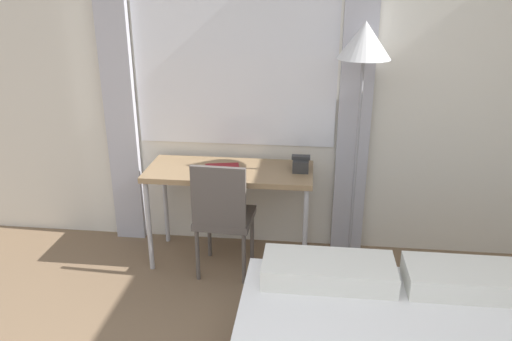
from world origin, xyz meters
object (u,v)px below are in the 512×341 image
desk_chair (223,213)px  telephone (301,164)px  desk (230,178)px  book (222,169)px  standing_lamp (363,63)px

desk_chair → telephone: desk_chair is taller
desk → desk_chair: size_ratio=1.38×
desk → book: (-0.05, -0.04, 0.08)m
standing_lamp → telephone: bearing=173.9°
desk → book: 0.10m
desk → standing_lamp: 1.25m
telephone → book: bearing=-171.4°
standing_lamp → book: (-0.96, -0.04, -0.78)m
desk_chair → book: desk_chair is taller
standing_lamp → book: 1.23m
telephone → book: size_ratio=0.60×
desk → book: size_ratio=4.29×
book → desk_chair: bearing=-81.2°
standing_lamp → telephone: (-0.39, 0.04, -0.74)m
standing_lamp → telephone: standing_lamp is taller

